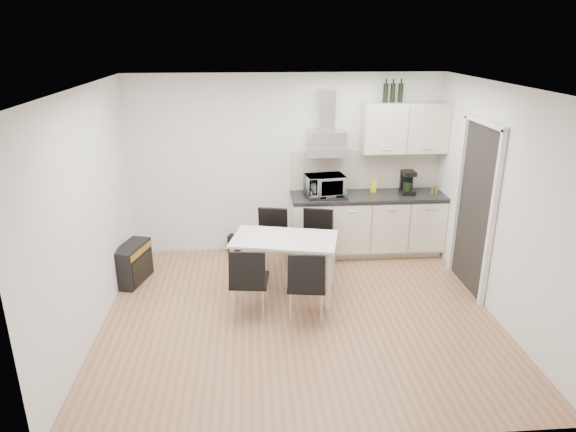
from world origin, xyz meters
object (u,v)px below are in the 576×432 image
object	(u,v)px
dining_table	(284,245)
guitar_amp	(133,263)
kitchenette	(369,199)
chair_far_left	(271,243)
chair_far_right	(316,244)
chair_near_right	(307,285)
floor_speaker	(234,244)
chair_near_left	(250,281)

from	to	relation	value
dining_table	guitar_amp	bearing A→B (deg)	179.51
kitchenette	chair_far_left	size ratio (longest dim) A/B	2.86
chair_far_left	chair_far_right	size ratio (longest dim) A/B	1.00
chair_near_right	floor_speaker	size ratio (longest dim) A/B	3.38
kitchenette	guitar_amp	world-z (taller)	kitchenette
dining_table	floor_speaker	distance (m)	1.60
floor_speaker	chair_far_left	bearing A→B (deg)	-37.62
chair_near_right	chair_far_right	bearing A→B (deg)	85.95
chair_far_left	chair_near_left	size ratio (longest dim) A/B	1.00
chair_near_right	kitchenette	bearing A→B (deg)	67.08
chair_far_right	guitar_amp	xyz separation A→B (m)	(-2.42, -0.03, -0.18)
kitchenette	chair_far_right	world-z (taller)	kitchenette
kitchenette	chair_far_left	world-z (taller)	kitchenette
chair_far_right	kitchenette	bearing A→B (deg)	-126.31
chair_near_left	floor_speaker	world-z (taller)	chair_near_left
guitar_amp	chair_near_right	bearing A→B (deg)	-11.85
chair_near_right	guitar_amp	xyz separation A→B (m)	(-2.17, 1.13, -0.18)
chair_far_left	chair_far_right	world-z (taller)	same
chair_near_right	guitar_amp	bearing A→B (deg)	160.75
chair_far_right	chair_near_left	size ratio (longest dim) A/B	1.00
kitchenette	chair_far_right	bearing A→B (deg)	-141.61
kitchenette	chair_far_left	distance (m)	1.63
dining_table	guitar_amp	distance (m)	2.06
kitchenette	chair_near_left	world-z (taller)	kitchenette
kitchenette	chair_near_left	size ratio (longest dim) A/B	2.86
dining_table	chair_near_left	xyz separation A→B (m)	(-0.44, -0.51, -0.22)
dining_table	chair_near_left	distance (m)	0.71
chair_near_left	chair_near_right	world-z (taller)	same
guitar_amp	chair_far_right	bearing A→B (deg)	16.41
dining_table	chair_far_right	world-z (taller)	chair_far_right
chair_near_right	guitar_amp	world-z (taller)	chair_near_right
kitchenette	dining_table	world-z (taller)	kitchenette
floor_speaker	kitchenette	bearing A→B (deg)	13.47
chair_far_right	chair_near_left	world-z (taller)	same
dining_table	floor_speaker	xyz separation A→B (m)	(-0.66, 1.36, -0.53)
chair_near_right	dining_table	bearing A→B (deg)	115.48
kitchenette	floor_speaker	bearing A→B (deg)	175.23
chair_far_left	chair_near_right	xyz separation A→B (m)	(0.35, -1.24, 0.00)
chair_near_left	floor_speaker	xyz separation A→B (m)	(-0.23, 1.87, -0.31)
chair_far_right	dining_table	bearing A→B (deg)	63.31
guitar_amp	chair_far_left	bearing A→B (deg)	19.29
chair_far_left	kitchenette	bearing A→B (deg)	-145.08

